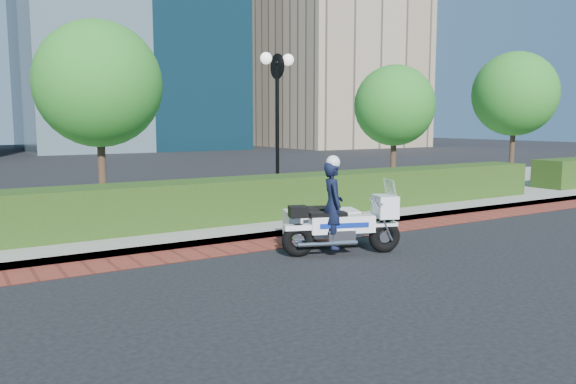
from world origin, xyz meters
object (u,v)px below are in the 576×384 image
tree_d (515,94)px  police_motorcycle (332,218)px  lamppost (277,105)px  tree_b (99,84)px  tree_c (394,106)px

tree_d → police_motorcycle: (-13.67, -6.19, -2.97)m
tree_d → police_motorcycle: 15.29m
lamppost → tree_b: bearing=163.9°
tree_c → tree_d: (6.50, 0.00, 0.56)m
tree_d → tree_b: bearing=180.0°
tree_c → tree_d: size_ratio=0.83×
lamppost → tree_b: size_ratio=0.86×
tree_c → tree_d: bearing=0.0°
police_motorcycle → tree_b: bearing=134.6°
tree_b → police_motorcycle: 7.36m
lamppost → tree_d: size_ratio=0.82×
tree_d → tree_c: bearing=-180.0°
tree_c → tree_d: 6.52m
tree_b → tree_c: (10.00, -0.00, -0.39)m
police_motorcycle → tree_c: bearing=60.8°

